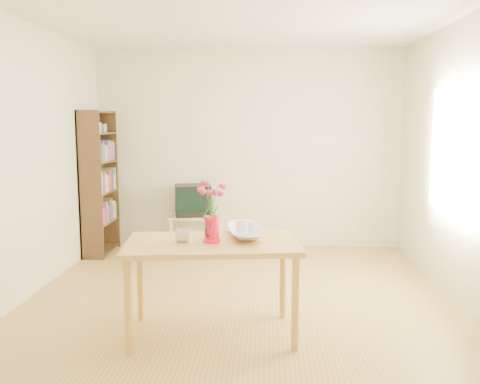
# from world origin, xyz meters

# --- Properties ---
(room) EXTENTS (4.50, 4.50, 4.50)m
(room) POSITION_xyz_m (0.03, 0.00, 1.30)
(room) COLOR #A47C3A
(room) RESTS_ON ground
(table) EXTENTS (1.40, 0.89, 0.75)m
(table) POSITION_xyz_m (-0.16, -0.68, 0.66)
(table) COLOR #B9893F
(table) RESTS_ON ground
(tv_stand) EXTENTS (0.60, 0.45, 0.46)m
(tv_stand) POSITION_xyz_m (-0.70, 1.97, 0.39)
(tv_stand) COLOR tan
(tv_stand) RESTS_ON ground
(bookshelf) EXTENTS (0.28, 0.70, 1.80)m
(bookshelf) POSITION_xyz_m (-1.85, 1.75, 0.84)
(bookshelf) COLOR black
(bookshelf) RESTS_ON ground
(pitcher) EXTENTS (0.13, 0.21, 0.20)m
(pitcher) POSITION_xyz_m (-0.17, -0.69, 0.84)
(pitcher) COLOR red
(pitcher) RESTS_ON table
(flowers) EXTENTS (0.23, 0.23, 0.32)m
(flowers) POSITION_xyz_m (-0.16, -0.69, 1.10)
(flowers) COLOR #D63268
(flowers) RESTS_ON pitcher
(mug) EXTENTS (0.17, 0.17, 0.09)m
(mug) POSITION_xyz_m (-0.39, -0.70, 0.80)
(mug) COLOR white
(mug) RESTS_ON table
(bowl) EXTENTS (0.50, 0.50, 0.41)m
(bowl) POSITION_xyz_m (0.09, -0.47, 0.95)
(bowl) COLOR white
(bowl) RESTS_ON table
(teacup_a) EXTENTS (0.11, 0.11, 0.07)m
(teacup_a) POSITION_xyz_m (0.05, -0.47, 0.92)
(teacup_a) COLOR white
(teacup_a) RESTS_ON bowl
(teacup_b) EXTENTS (0.09, 0.09, 0.06)m
(teacup_b) POSITION_xyz_m (0.13, -0.45, 0.91)
(teacup_b) COLOR white
(teacup_b) RESTS_ON bowl
(television) EXTENTS (0.52, 0.50, 0.39)m
(television) POSITION_xyz_m (-0.70, 1.98, 0.66)
(television) COLOR black
(television) RESTS_ON tv_stand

